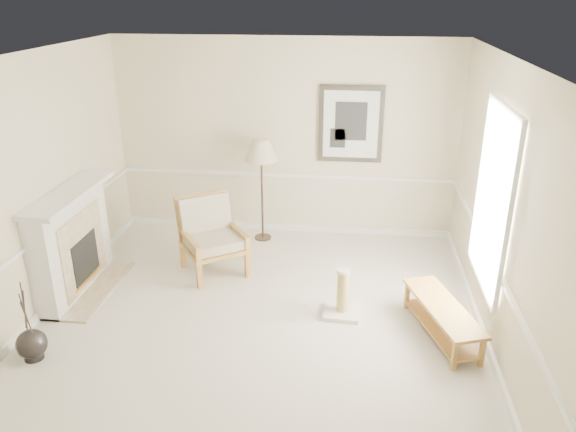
{
  "coord_description": "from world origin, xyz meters",
  "views": [
    {
      "loc": [
        0.99,
        -5.22,
        3.53
      ],
      "look_at": [
        0.29,
        0.7,
        1.08
      ],
      "focal_mm": 35.0,
      "sensor_mm": 36.0,
      "label": 1
    }
  ],
  "objects_px": {
    "scratching_post": "(342,300)",
    "armchair": "(210,232)",
    "floor_vase": "(32,345)",
    "floor_lamp": "(261,153)",
    "bench": "(442,315)"
  },
  "relations": [
    {
      "from": "armchair",
      "to": "floor_lamp",
      "type": "relative_size",
      "value": 0.7
    },
    {
      "from": "floor_vase",
      "to": "armchair",
      "type": "xyz_separation_m",
      "value": [
        1.33,
        2.15,
        0.37
      ]
    },
    {
      "from": "floor_vase",
      "to": "floor_lamp",
      "type": "relative_size",
      "value": 0.59
    },
    {
      "from": "floor_lamp",
      "to": "scratching_post",
      "type": "bearing_deg",
      "value": -57.73
    },
    {
      "from": "floor_vase",
      "to": "floor_lamp",
      "type": "height_order",
      "value": "floor_lamp"
    },
    {
      "from": "scratching_post",
      "to": "floor_vase",
      "type": "bearing_deg",
      "value": -158.59
    },
    {
      "from": "scratching_post",
      "to": "armchair",
      "type": "bearing_deg",
      "value": 152.24
    },
    {
      "from": "armchair",
      "to": "bench",
      "type": "distance_m",
      "value": 3.12
    },
    {
      "from": "floor_vase",
      "to": "armchair",
      "type": "relative_size",
      "value": 0.83
    },
    {
      "from": "bench",
      "to": "floor_lamp",
      "type": "bearing_deg",
      "value": 135.63
    },
    {
      "from": "floor_lamp",
      "to": "bench",
      "type": "distance_m",
      "value": 3.43
    },
    {
      "from": "armchair",
      "to": "floor_lamp",
      "type": "distance_m",
      "value": 1.41
    },
    {
      "from": "floor_vase",
      "to": "bench",
      "type": "bearing_deg",
      "value": 12.37
    },
    {
      "from": "armchair",
      "to": "scratching_post",
      "type": "xyz_separation_m",
      "value": [
        1.77,
        -0.93,
        -0.35
      ]
    },
    {
      "from": "bench",
      "to": "scratching_post",
      "type": "relative_size",
      "value": 2.34
    }
  ]
}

